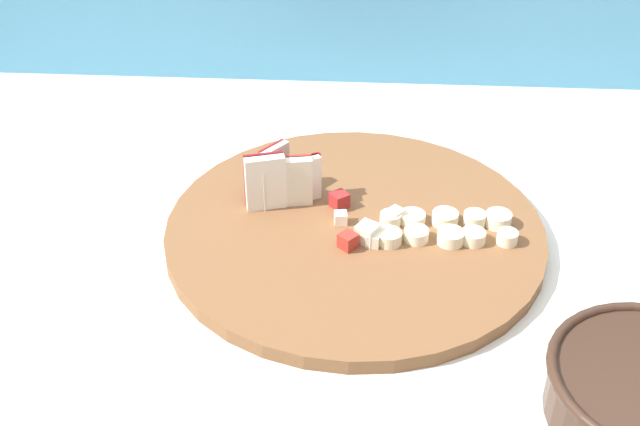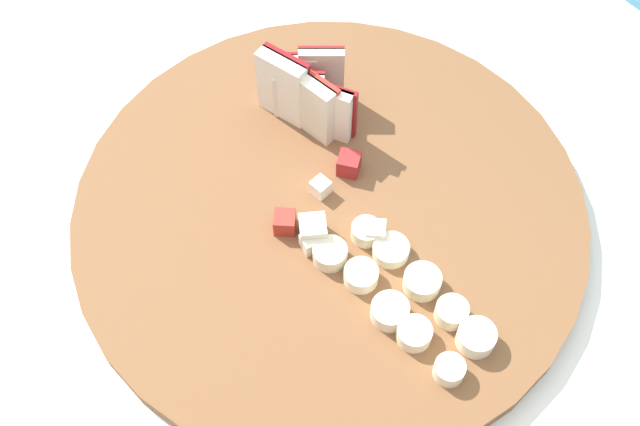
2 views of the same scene
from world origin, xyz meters
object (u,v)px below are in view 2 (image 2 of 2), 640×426
object	(u,v)px
apple_wedge_fan	(306,93)
apple_dice_pile	(325,212)
cutting_board	(330,212)
banana_slice_rows	(406,295)

from	to	relation	value
apple_wedge_fan	apple_dice_pile	world-z (taller)	apple_wedge_fan
cutting_board	banana_slice_rows	world-z (taller)	banana_slice_rows
cutting_board	apple_wedge_fan	xyz separation A→B (m)	(-0.09, 0.04, 0.04)
apple_wedge_fan	cutting_board	bearing A→B (deg)	-26.46
apple_wedge_fan	banana_slice_rows	world-z (taller)	apple_wedge_fan
cutting_board	apple_wedge_fan	world-z (taller)	apple_wedge_fan
apple_wedge_fan	apple_dice_pile	bearing A→B (deg)	-29.67
banana_slice_rows	apple_wedge_fan	bearing A→B (deg)	164.89
cutting_board	apple_dice_pile	size ratio (longest dim) A/B	4.19
apple_dice_pile	banana_slice_rows	bearing A→B (deg)	1.83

